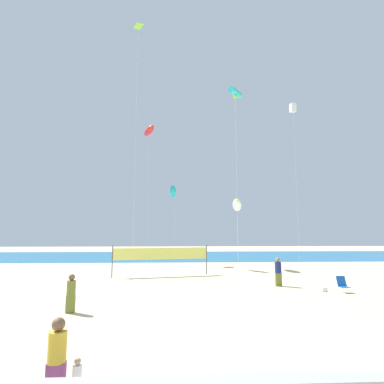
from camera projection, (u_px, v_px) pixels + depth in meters
name	position (u px, v px, depth m)	size (l,w,h in m)	color
ground_plane	(189.00, 303.00, 14.78)	(120.00, 120.00, 0.00)	beige
ocean_band	(181.00, 256.00, 44.58)	(120.00, 20.00, 0.01)	#1E6B99
mother_figure	(57.00, 356.00, 6.33)	(0.37, 0.37, 1.62)	#7A3872
toddler_figure	(77.00, 378.00, 6.29)	(0.19, 0.19, 0.82)	#EA7260
beachgoer_navy_shirt	(278.00, 271.00, 19.63)	(0.41, 0.41, 1.79)	olive
beachgoer_olive_shirt	(71.00, 292.00, 13.14)	(0.37, 0.37, 1.61)	olive
folding_beach_chair	(343.00, 284.00, 17.54)	(0.52, 0.65, 0.89)	#1959B2
volleyball_net	(161.00, 255.00, 24.24)	(7.40, 1.51, 2.40)	#4C4C51
beach_handbag	(325.00, 290.00, 17.66)	(0.29, 0.15, 0.23)	white
kite_red_inflatable	(149.00, 131.00, 34.66)	(1.72, 2.28, 15.36)	silver
kite_lime_diamond	(138.00, 30.00, 25.56)	(0.81, 0.79, 20.70)	silver
kite_white_inflatable	(237.00, 205.00, 30.16)	(1.37, 2.74, 6.81)	silver
kite_cyan_delta	(175.00, 192.00, 34.07)	(1.06, 1.41, 8.59)	silver
kite_cyan_tube	(235.00, 93.00, 21.21)	(1.10, 1.21, 13.22)	silver
kite_white_box	(293.00, 108.00, 34.83)	(0.64, 0.64, 17.87)	silver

